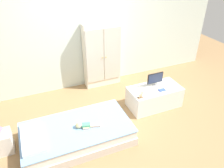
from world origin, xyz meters
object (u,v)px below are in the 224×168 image
Objects in this scene: rocking_horse_toy at (141,95)px; book_blue at (162,90)px; wardrobe at (102,55)px; doll at (83,125)px; bed at (77,134)px; tv_monitor at (155,79)px; tv_stand at (154,97)px; nightstand at (3,142)px.

book_blue is (0.49, 0.06, -0.05)m from rocking_horse_toy.
wardrobe is 1.42m from rocking_horse_toy.
bed is at bearing 154.71° from doll.
tv_monitor is at bearing 30.73° from rocking_horse_toy.
doll is at bearing -165.38° from tv_stand.
tv_monitor is (1.61, 0.50, 0.23)m from doll.
book_blue is at bearing 7.95° from bed.
doll is 1.18m from rocking_horse_toy.
doll is at bearing -170.00° from book_blue.
doll is 3.11× the size of rocking_horse_toy.
rocking_horse_toy reaches higher than nightstand.
bed is at bearing -12.38° from nightstand.
book_blue is at bearing -57.29° from tv_stand.
tv_monitor is 0.26m from book_blue.
wardrobe is at bearing 99.24° from rocking_horse_toy.
tv_monitor reaches higher than nightstand.
nightstand is 2.86m from book_blue.
rocking_horse_toy is at bearing -172.75° from book_blue.
rocking_horse_toy reaches higher than doll.
doll is 1.70m from tv_monitor.
nightstand is at bearing -179.99° from book_blue.
wardrobe is at bearing 118.62° from book_blue.
tv_monitor is 2.62× the size of book_blue.
tv_stand is (1.67, 0.36, 0.06)m from bed.
bed is 5.25× the size of tv_monitor.
wardrobe reaches higher than tv_stand.
tv_stand is at bearing -113.73° from tv_monitor.
doll is at bearing -168.83° from rocking_horse_toy.
tv_monitor is 2.64× the size of rocking_horse_toy.
tv_stand is (1.57, 0.41, -0.13)m from doll.
tv_monitor is at bearing 17.24° from doll.
rocking_horse_toy is at bearing -80.76° from wardrobe.
doll is 1.18× the size of tv_monitor.
book_blue reaches higher than nightstand.
rocking_horse_toy is at bearing -156.48° from tv_stand.
rocking_horse_toy is (0.22, -1.38, -0.25)m from wardrobe.
tv_monitor is at bearing 4.25° from nightstand.
tv_stand is 0.26m from book_blue.
tv_monitor is (2.81, 0.21, 0.39)m from nightstand.
nightstand is at bearing 167.62° from bed.
wardrobe is 1.42× the size of tv_stand.
book_blue is at bearing -80.04° from tv_monitor.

